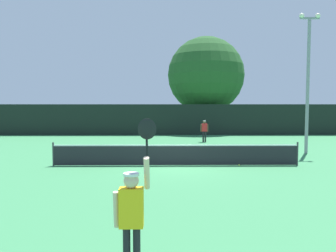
{
  "coord_description": "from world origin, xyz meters",
  "views": [
    {
      "loc": [
        -0.5,
        -14.75,
        2.78
      ],
      "look_at": [
        -0.31,
        4.81,
        1.49
      ],
      "focal_mm": 34.91,
      "sensor_mm": 36.0,
      "label": 1
    }
  ],
  "objects": [
    {
      "name": "parked_car_mid",
      "position": [
        6.97,
        23.88,
        0.78
      ],
      "size": [
        2.43,
        4.41,
        1.69
      ],
      "rotation": [
        0.0,
        0.0,
        0.13
      ],
      "color": "white",
      "rests_on": "ground"
    },
    {
      "name": "ground_plane",
      "position": [
        0.0,
        0.0,
        0.0
      ],
      "size": [
        120.0,
        120.0,
        0.0
      ],
      "primitive_type": "plane",
      "color": "#387F4C"
    },
    {
      "name": "player_serving",
      "position": [
        -1.01,
        -9.68,
        1.14
      ],
      "size": [
        0.67,
        0.4,
        2.57
      ],
      "color": "yellow",
      "rests_on": "ground"
    },
    {
      "name": "large_tree",
      "position": [
        3.7,
        18.86,
        5.78
      ],
      "size": [
        7.76,
        7.76,
        9.67
      ],
      "color": "brown",
      "rests_on": "ground"
    },
    {
      "name": "parked_car_near",
      "position": [
        -7.96,
        23.11,
        0.78
      ],
      "size": [
        2.05,
        4.27,
        1.69
      ],
      "rotation": [
        0.0,
        0.0,
        0.04
      ],
      "color": "white",
      "rests_on": "ground"
    },
    {
      "name": "tennis_ball",
      "position": [
        2.89,
        -0.08,
        0.03
      ],
      "size": [
        0.07,
        0.07,
        0.07
      ],
      "primitive_type": "sphere",
      "color": "#CCE033",
      "rests_on": "ground"
    },
    {
      "name": "tennis_net",
      "position": [
        0.0,
        0.0,
        0.51
      ],
      "size": [
        11.22,
        0.08,
        1.07
      ],
      "color": "#232328",
      "rests_on": "ground"
    },
    {
      "name": "player_receiving",
      "position": [
        2.44,
        9.39,
        0.97
      ],
      "size": [
        0.57,
        0.23,
        1.59
      ],
      "rotation": [
        0.0,
        0.0,
        3.14
      ],
      "color": "red",
      "rests_on": "ground"
    },
    {
      "name": "perimeter_fence",
      "position": [
        0.0,
        14.99,
        1.4
      ],
      "size": [
        34.97,
        0.12,
        2.81
      ],
      "primitive_type": "cube",
      "color": "black",
      "rests_on": "ground"
    },
    {
      "name": "light_pole",
      "position": [
        7.58,
        3.7,
        4.49
      ],
      "size": [
        1.18,
        0.28,
        7.86
      ],
      "color": "gray",
      "rests_on": "ground"
    }
  ]
}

